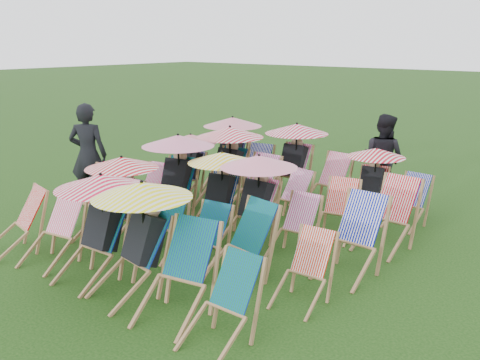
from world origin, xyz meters
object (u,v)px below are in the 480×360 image
Objects in this scene: deckchair_0 at (15,222)px; deckchair_5 at (221,304)px; deckchair_29 at (408,201)px; person_left at (88,155)px; person_rear at (383,159)px.

deckchair_0 is 1.08× the size of deckchair_5.
deckchair_29 is (0.05, 4.60, -0.02)m from deckchair_5.
deckchair_5 is at bearing 124.88° from person_left.
deckchair_5 is at bearing 106.96° from person_rear.
deckchair_0 is 1.13× the size of deckchair_29.
person_left reaches higher than person_rear.
deckchair_29 is at bearing 89.64° from deckchair_5.
deckchair_5 is at bearing 12.13° from deckchair_0.
deckchair_5 is 0.52× the size of person_rear.
deckchair_5 is 4.60m from deckchair_29.
deckchair_5 is 1.05× the size of deckchair_29.
deckchair_0 is 6.06m from deckchair_29.
deckchair_0 is 0.56× the size of person_rear.
deckchair_29 is at bearing 61.51° from deckchair_0.
deckchair_5 is (3.87, 0.03, -0.02)m from deckchair_0.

